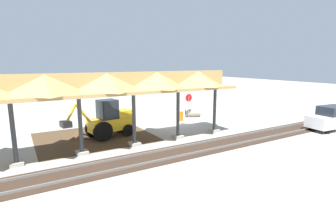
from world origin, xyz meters
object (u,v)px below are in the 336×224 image
(backhoe, at_px, (109,120))
(traffic_barrel, at_px, (180,116))
(stop_sign, at_px, (189,101))
(distant_parked_car, at_px, (332,118))
(concrete_pipe, at_px, (193,113))

(backhoe, distance_m, traffic_barrel, 7.93)
(stop_sign, relative_size, backhoe, 0.48)
(distant_parked_car, bearing_deg, backhoe, -23.67)
(stop_sign, distance_m, backhoe, 9.04)
(distant_parked_car, bearing_deg, concrete_pipe, -56.38)
(distant_parked_car, bearing_deg, stop_sign, -50.50)
(concrete_pipe, relative_size, traffic_barrel, 1.92)
(stop_sign, height_order, backhoe, backhoe)
(stop_sign, xyz_separation_m, backhoe, (8.76, 2.18, -0.54))
(stop_sign, height_order, distant_parked_car, stop_sign)
(stop_sign, bearing_deg, distant_parked_car, 129.50)
(backhoe, relative_size, distant_parked_car, 1.21)
(stop_sign, relative_size, distant_parked_car, 0.58)
(backhoe, bearing_deg, stop_sign, -166.01)
(backhoe, bearing_deg, distant_parked_car, 156.33)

